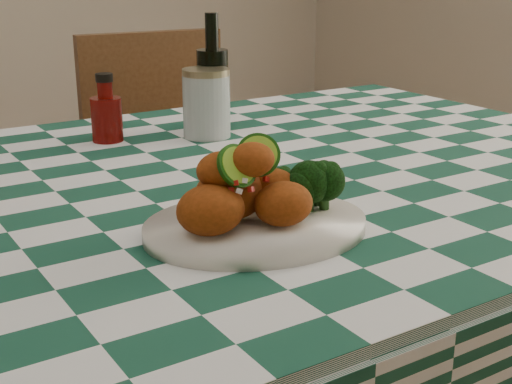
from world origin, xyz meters
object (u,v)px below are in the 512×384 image
fried_chicken_pile (248,183)px  mason_jar (206,103)px  ketchup_bottle (106,108)px  wooden_chair_right (181,207)px  plate (256,227)px  beer_bottle (213,73)px

fried_chicken_pile → mason_jar: size_ratio=1.20×
ketchup_bottle → wooden_chair_right: bearing=50.2°
plate → mason_jar: bearing=68.0°
fried_chicken_pile → mason_jar: (0.21, 0.48, -0.00)m
ketchup_bottle → beer_bottle: bearing=-6.8°
ketchup_bottle → mason_jar: mason_jar is taller
mason_jar → wooden_chair_right: 0.66m
plate → wooden_chair_right: wooden_chair_right is taller
ketchup_bottle → wooden_chair_right: size_ratio=0.14×
plate → wooden_chair_right: 1.10m
plate → fried_chicken_pile: size_ratio=1.81×
plate → mason_jar: mason_jar is taller
ketchup_bottle → plate: bearing=-92.0°
ketchup_bottle → beer_bottle: (0.21, -0.03, 0.05)m
fried_chicken_pile → wooden_chair_right: bearing=68.4°
mason_jar → wooden_chair_right: size_ratio=0.14×
plate → mason_jar: (0.19, 0.48, 0.06)m
fried_chicken_pile → ketchup_bottle: 0.55m
ketchup_bottle → mason_jar: bearing=-22.0°
plate → beer_bottle: bearing=66.0°
fried_chicken_pile → mason_jar: 0.52m
beer_bottle → plate: bearing=-114.0°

